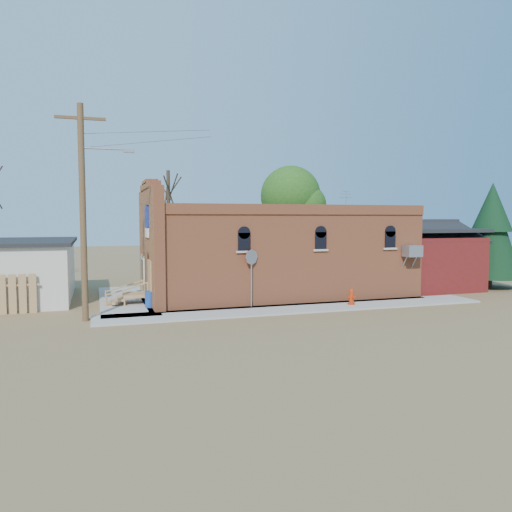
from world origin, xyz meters
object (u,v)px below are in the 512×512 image
object	(u,v)px
fire_hydrant	(351,297)
stop_sign	(251,263)
brick_bar	(271,254)
utility_pole	(84,207)
trash_barrel	(150,299)

from	to	relation	value
fire_hydrant	stop_sign	xyz separation A→B (m)	(-4.87, 0.91, 1.74)
brick_bar	utility_pole	distance (m)	10.96
utility_pole	fire_hydrant	xyz separation A→B (m)	(12.32, -0.31, -4.31)
brick_bar	trash_barrel	bearing A→B (deg)	-161.83
trash_barrel	fire_hydrant	bearing A→B (deg)	-13.78
utility_pole	trash_barrel	xyz separation A→B (m)	(2.84, 2.02, -4.30)
brick_bar	trash_barrel	world-z (taller)	brick_bar
brick_bar	utility_pole	bearing A→B (deg)	-156.31
brick_bar	fire_hydrant	bearing A→B (deg)	-61.15
fire_hydrant	stop_sign	size ratio (longest dim) A/B	0.28
fire_hydrant	trash_barrel	size ratio (longest dim) A/B	1.00
fire_hydrant	utility_pole	bearing A→B (deg)	169.79
brick_bar	stop_sign	world-z (taller)	brick_bar
brick_bar	trash_barrel	size ratio (longest dim) A/B	21.03
utility_pole	trash_barrel	distance (m)	5.54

